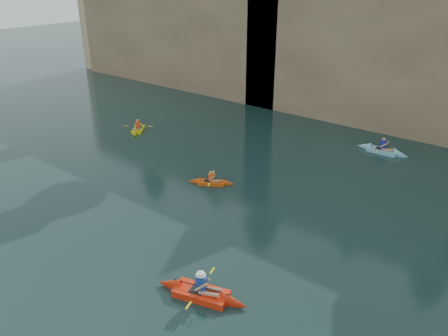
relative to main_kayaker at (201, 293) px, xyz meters
The scene contains 10 objects.
ground 3.80m from the main_kayaker, 166.67° to the left, with size 160.00×160.00×0.00m, color black.
cliff 31.63m from the main_kayaker, 96.81° to the left, with size 70.00×16.00×12.00m, color tan.
cliff_slab_west 33.74m from the main_kayaker, 135.26° to the left, with size 26.00×2.40×10.56m, color #9B805E.
cliff_slab_center 24.17m from the main_kayaker, 94.11° to the left, with size 24.00×2.40×11.40m, color #9B805E.
sea_cave_west 31.54m from the main_kayaker, 133.54° to the left, with size 4.50×1.00×4.00m, color black.
sea_cave_center 24.13m from the main_kayaker, 108.62° to the left, with size 3.50×1.00×3.20m, color black.
main_kayaker is the anchor object (origin of this frame).
kayaker_orange 9.67m from the main_kayaker, 127.09° to the left, with size 2.70×1.90×1.04m.
kayaker_yellow 19.64m from the main_kayaker, 145.02° to the left, with size 2.22×2.80×1.19m.
kayaker_ltblue_mid 18.62m from the main_kayaker, 88.68° to the left, with size 3.53×2.63×1.35m.
Camera 1 is at (12.53, -10.81, 11.68)m, focal length 35.00 mm.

